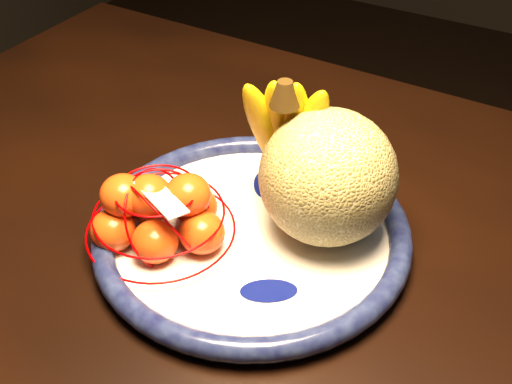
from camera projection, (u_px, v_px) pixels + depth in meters
The scene contains 6 objects.
dining_table at pixel (306, 280), 0.84m from camera, with size 1.44×0.88×0.71m.
fruit_bowl at pixel (252, 232), 0.77m from camera, with size 0.38×0.38×0.03m.
cantaloupe at pixel (328, 177), 0.73m from camera, with size 0.16×0.16×0.16m, color olive.
banana_bunch at pixel (287, 129), 0.77m from camera, with size 0.13×0.13×0.20m.
mandarin_bag at pixel (159, 213), 0.74m from camera, with size 0.22×0.22×0.11m.
price_tag at pixel (161, 197), 0.70m from camera, with size 0.07×0.03×0.00m, color white.
Camera 1 is at (0.13, -0.65, 1.25)m, focal length 45.00 mm.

